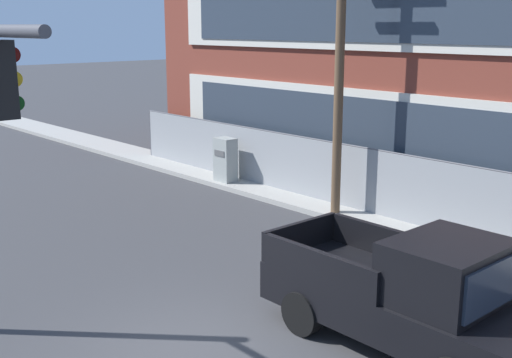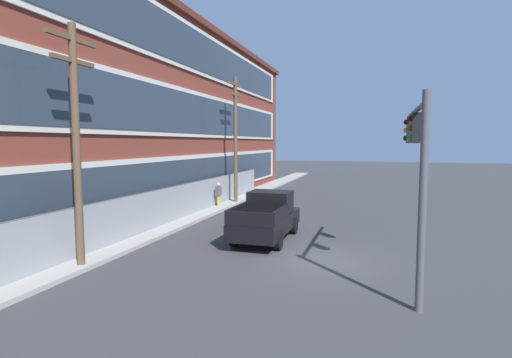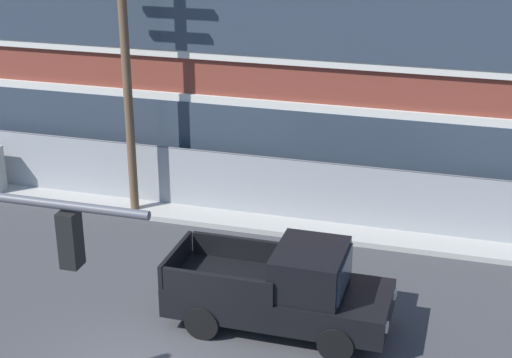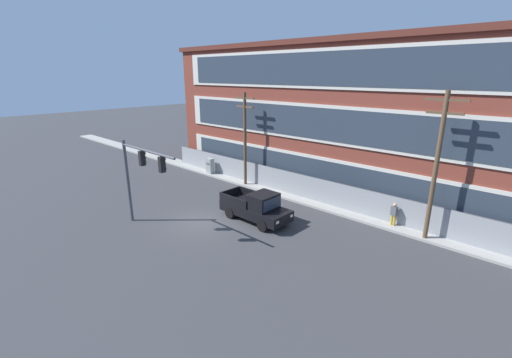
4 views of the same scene
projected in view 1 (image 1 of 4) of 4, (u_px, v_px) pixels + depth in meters
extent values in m
plane|color=#38383A|center=(191.00, 350.00, 10.82)|extent=(160.00, 160.00, 0.00)
cube|color=#9E9B93|center=(452.00, 240.00, 16.13)|extent=(80.00, 1.73, 0.16)
cylinder|color=#4C4C51|center=(151.00, 135.00, 26.12)|extent=(0.06, 0.06, 1.99)
cylinder|color=#4B0807|center=(12.00, 55.00, 7.38)|extent=(0.04, 0.18, 0.18)
cylinder|color=gold|center=(15.00, 79.00, 7.45)|extent=(0.04, 0.18, 0.18)
cylinder|color=#0A4011|center=(17.00, 103.00, 7.51)|extent=(0.04, 0.18, 0.18)
cube|color=black|center=(406.00, 307.00, 10.73)|extent=(5.08, 2.04, 0.70)
cube|color=black|center=(447.00, 271.00, 10.02)|extent=(1.53, 1.86, 0.99)
cube|color=#283342|center=(494.00, 286.00, 9.46)|extent=(0.07, 1.65, 0.74)
cube|color=black|center=(387.00, 242.00, 12.03)|extent=(2.54, 0.13, 0.56)
cube|color=black|center=(319.00, 267.00, 10.80)|extent=(2.54, 0.13, 0.56)
cube|color=black|center=(300.00, 236.00, 12.39)|extent=(0.11, 1.93, 0.56)
cylinder|color=black|center=(368.00, 285.00, 12.52)|extent=(0.80, 0.26, 0.80)
cylinder|color=black|center=(302.00, 313.00, 11.31)|extent=(0.80, 0.26, 0.80)
cylinder|color=brown|center=(339.00, 73.00, 17.37)|extent=(0.26, 0.26, 8.15)
cube|color=#939993|center=(225.00, 162.00, 21.78)|extent=(0.72, 0.51, 1.65)
cube|color=#515151|center=(219.00, 153.00, 21.53)|extent=(0.51, 0.02, 0.20)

